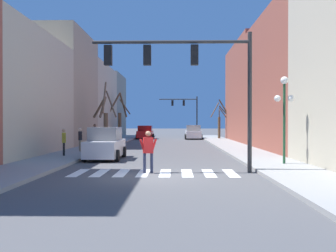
{
  "coord_description": "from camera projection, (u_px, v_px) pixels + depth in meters",
  "views": [
    {
      "loc": [
        0.9,
        -15.1,
        2.09
      ],
      "look_at": [
        -0.03,
        29.87,
        1.68
      ],
      "focal_mm": 42.0,
      "sensor_mm": 36.0,
      "label": 1
    }
  ],
  "objects": [
    {
      "name": "ground_plane",
      "position": [
        153.0,
        177.0,
        15.13
      ],
      "size": [
        240.0,
        240.0,
        0.0
      ],
      "primitive_type": "plane",
      "color": "#4C4C4F"
    },
    {
      "name": "sidewalk_left",
      "position": [
        8.0,
        174.0,
        15.25
      ],
      "size": [
        2.84,
        90.0,
        0.15
      ],
      "color": "gray",
      "rests_on": "ground_plane"
    },
    {
      "name": "sidewalk_right",
      "position": [
        300.0,
        175.0,
        15.01
      ],
      "size": [
        2.84,
        90.0,
        0.15
      ],
      "color": "gray",
      "rests_on": "ground_plane"
    },
    {
      "name": "building_row_left",
      "position": [
        53.0,
        92.0,
        34.88
      ],
      "size": [
        6.0,
        53.27,
        12.53
      ],
      "color": "#934C3D",
      "rests_on": "ground_plane"
    },
    {
      "name": "building_row_right",
      "position": [
        303.0,
        77.0,
        28.38
      ],
      "size": [
        6.0,
        40.15,
        11.89
      ],
      "color": "#BCB299",
      "rests_on": "ground_plane"
    },
    {
      "name": "crosswalk_stripes",
      "position": [
        154.0,
        173.0,
        16.21
      ],
      "size": [
        6.75,
        2.6,
        0.01
      ],
      "color": "white",
      "rests_on": "ground_plane"
    },
    {
      "name": "traffic_signal_near",
      "position": [
        190.0,
        68.0,
        16.43
      ],
      "size": [
        6.69,
        0.28,
        5.87
      ],
      "color": "#2D2D2D",
      "rests_on": "ground_plane"
    },
    {
      "name": "traffic_signal_far",
      "position": [
        186.0,
        108.0,
        57.87
      ],
      "size": [
        5.65,
        0.28,
        5.92
      ],
      "color": "#2D2D2D",
      "rests_on": "ground_plane"
    },
    {
      "name": "street_lamp_right_corner",
      "position": [
        284.0,
        102.0,
        18.51
      ],
      "size": [
        0.95,
        0.36,
        4.11
      ],
      "color": "#1E4C2D",
      "rests_on": "sidewalk_right"
    },
    {
      "name": "car_parked_right_near",
      "position": [
        193.0,
        133.0,
        49.14
      ],
      "size": [
        2.11,
        4.51,
        1.76
      ],
      "rotation": [
        0.0,
        0.0,
        1.57
      ],
      "color": "white",
      "rests_on": "ground_plane"
    },
    {
      "name": "car_at_intersection",
      "position": [
        105.0,
        144.0,
        22.28
      ],
      "size": [
        1.97,
        4.47,
        1.82
      ],
      "rotation": [
        0.0,
        0.0,
        1.57
      ],
      "color": "silver",
      "rests_on": "ground_plane"
    },
    {
      "name": "car_driving_toward_lane",
      "position": [
        145.0,
        133.0,
        50.0
      ],
      "size": [
        2.13,
        4.22,
        1.69
      ],
      "rotation": [
        0.0,
        0.0,
        1.57
      ],
      "color": "red",
      "rests_on": "ground_plane"
    },
    {
      "name": "pedestrian_on_right_sidewalk",
      "position": [
        64.0,
        140.0,
        23.05
      ],
      "size": [
        0.31,
        0.67,
        1.58
      ],
      "rotation": [
        0.0,
        0.0,
        5.04
      ],
      "color": "black",
      "rests_on": "sidewalk_left"
    },
    {
      "name": "pedestrian_on_left_sidewalk",
      "position": [
        148.0,
        148.0,
        16.18
      ],
      "size": [
        0.74,
        0.32,
        1.74
      ],
      "rotation": [
        0.0,
        0.0,
        0.26
      ],
      "color": "#282D47",
      "rests_on": "ground_plane"
    },
    {
      "name": "pedestrian_crossing_street",
      "position": [
        80.0,
        137.0,
        26.49
      ],
      "size": [
        0.34,
        0.65,
        1.57
      ],
      "rotation": [
        0.0,
        0.0,
        1.98
      ],
      "color": "#7A705B",
      "rests_on": "sidewalk_left"
    },
    {
      "name": "pedestrian_waiting_at_curb",
      "position": [
        95.0,
        134.0,
        30.18
      ],
      "size": [
        0.58,
        0.66,
        1.83
      ],
      "rotation": [
        0.0,
        0.0,
        0.86
      ],
      "color": "#282D47",
      "rests_on": "sidewalk_left"
    },
    {
      "name": "street_tree_right_near",
      "position": [
        120.0,
        117.0,
        48.66
      ],
      "size": [
        2.6,
        2.99,
        5.68
      ],
      "color": "brown",
      "rests_on": "sidewalk_left"
    },
    {
      "name": "street_tree_left_far",
      "position": [
        105.0,
        119.0,
        33.32
      ],
      "size": [
        2.43,
        2.69,
        5.39
      ],
      "color": "brown",
      "rests_on": "sidewalk_left"
    },
    {
      "name": "street_tree_left_near",
      "position": [
        220.0,
        121.0,
        48.13
      ],
      "size": [
        2.62,
        2.45,
        4.78
      ],
      "color": "brown",
      "rests_on": "sidewalk_right"
    }
  ]
}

